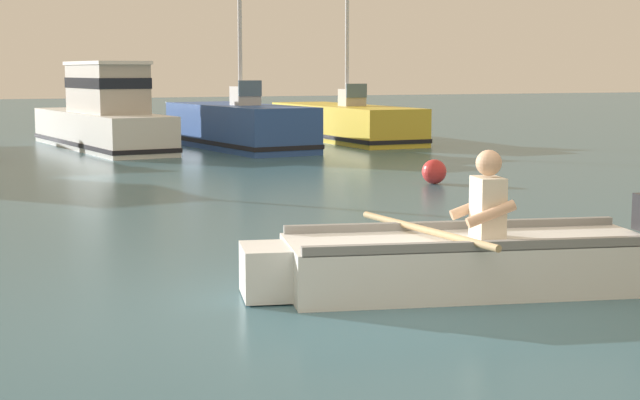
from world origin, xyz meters
The scene contains 6 objects.
ground_plane centered at (0.00, 0.00, 0.00)m, with size 120.00×120.00×0.00m, color #386070.
rowboat_with_person centered at (0.99, 0.45, 0.25)m, with size 3.70×2.12×1.19m.
moored_boat_white centered at (0.97, 16.68, 0.76)m, with size 2.32×6.75×2.06m.
moored_boat_blue centered at (3.98, 15.51, 0.51)m, with size 2.32×5.41×3.82m.
moored_boat_yellow centered at (7.39, 16.92, 0.45)m, with size 1.86×6.25×3.80m.
mooring_buoy centered at (4.64, 7.31, 0.20)m, with size 0.41×0.41×0.41m, color red.
Camera 1 is at (-3.25, -6.46, 1.85)m, focal length 54.23 mm.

